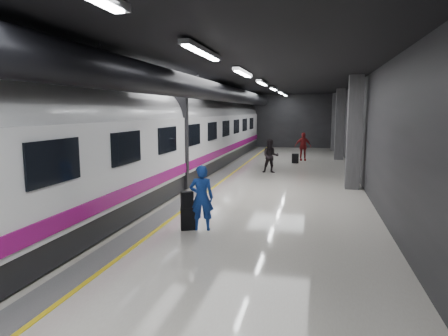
# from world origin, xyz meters

# --- Properties ---
(ground) EXTENTS (40.00, 40.00, 0.00)m
(ground) POSITION_xyz_m (0.00, 0.00, 0.00)
(ground) COLOR silver
(ground) RESTS_ON ground
(platform_hall) EXTENTS (10.02, 40.02, 4.51)m
(platform_hall) POSITION_xyz_m (-0.29, 0.96, 3.54)
(platform_hall) COLOR black
(platform_hall) RESTS_ON ground
(train) EXTENTS (3.05, 38.00, 4.05)m
(train) POSITION_xyz_m (-3.25, -0.00, 2.07)
(train) COLOR black
(train) RESTS_ON ground
(traveler_main) EXTENTS (0.71, 0.55, 1.73)m
(traveler_main) POSITION_xyz_m (0.20, -4.81, 0.86)
(traveler_main) COLOR #163FA9
(traveler_main) RESTS_ON ground
(suitcase_main) EXTENTS (0.43, 0.36, 0.61)m
(suitcase_main) POSITION_xyz_m (-0.16, -4.87, 0.30)
(suitcase_main) COLOR black
(suitcase_main) RESTS_ON ground
(shoulder_bag) EXTENTS (0.35, 0.31, 0.42)m
(shoulder_bag) POSITION_xyz_m (-0.17, -4.88, 0.81)
(shoulder_bag) COLOR black
(shoulder_bag) RESTS_ON suitcase_main
(traveler_far_a) EXTENTS (0.91, 0.75, 1.70)m
(traveler_far_a) POSITION_xyz_m (0.89, 5.33, 0.85)
(traveler_far_a) COLOR black
(traveler_far_a) RESTS_ON ground
(traveler_far_b) EXTENTS (1.10, 0.60, 1.77)m
(traveler_far_b) POSITION_xyz_m (2.31, 10.98, 0.88)
(traveler_far_b) COLOR maroon
(traveler_far_b) RESTS_ON ground
(suitcase_far) EXTENTS (0.41, 0.30, 0.57)m
(suitcase_far) POSITION_xyz_m (1.91, 9.50, 0.28)
(suitcase_far) COLOR black
(suitcase_far) RESTS_ON ground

